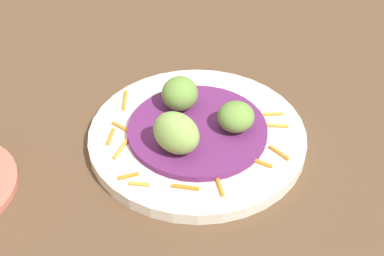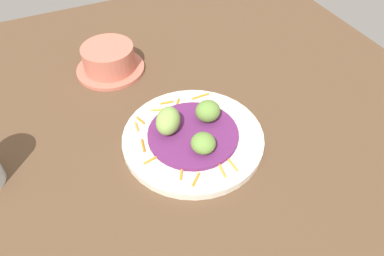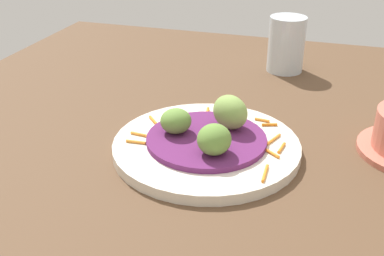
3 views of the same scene
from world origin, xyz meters
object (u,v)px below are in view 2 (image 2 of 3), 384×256
at_px(main_plate, 193,138).
at_px(guac_scoop_right, 208,111).
at_px(guac_scoop_center, 203,143).
at_px(terracotta_bowl, 109,60).
at_px(guac_scoop_left, 168,121).

relative_size(main_plate, guac_scoop_right, 5.57).
bearing_deg(guac_scoop_center, guac_scoop_right, -31.84).
relative_size(guac_scoop_center, terracotta_bowl, 0.29).
bearing_deg(guac_scoop_left, guac_scoop_right, -91.84).
bearing_deg(guac_scoop_right, main_plate, 118.16).
bearing_deg(terracotta_bowl, guac_scoop_center, -166.30).
bearing_deg(guac_scoop_center, guac_scoop_left, 28.16).
xyz_separation_m(guac_scoop_center, guac_scoop_right, (0.06, -0.04, 0.00)).
distance_m(guac_scoop_left, guac_scoop_center, 0.08).
xyz_separation_m(guac_scoop_left, guac_scoop_center, (-0.07, -0.04, -0.01)).
relative_size(guac_scoop_left, guac_scoop_right, 1.21).
distance_m(guac_scoop_center, guac_scoop_right, 0.08).
height_order(main_plate, terracotta_bowl, terracotta_bowl).
bearing_deg(guac_scoop_left, guac_scoop_center, -151.84).
height_order(main_plate, guac_scoop_center, guac_scoop_center).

